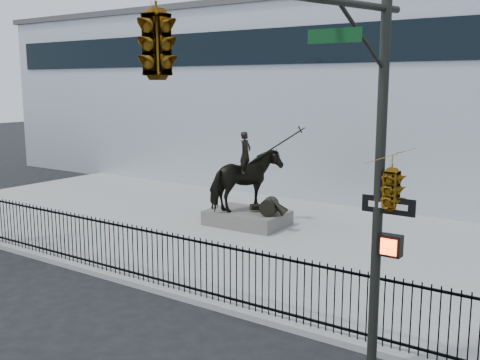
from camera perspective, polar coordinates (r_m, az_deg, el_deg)
The scene contains 7 objects.
ground at distance 14.88m, azimuth -13.66°, elevation -11.68°, with size 120.00×120.00×0.00m, color black.
plaza at distance 19.91m, azimuth 1.60°, elevation -5.63°, with size 30.00×12.00×0.15m, color #969693.
building at distance 30.92m, azimuth 15.08°, elevation 7.86°, with size 44.00×14.00×9.00m, color silver.
picket_fence at distance 15.38m, azimuth -10.30°, elevation -7.27°, with size 22.10×0.10×1.50m.
statue_plinth at distance 20.96m, azimuth 0.74°, elevation -3.87°, with size 2.86×1.96×0.54m, color #55534E.
equestrian_statue at distance 20.65m, azimuth 0.88°, elevation -0.14°, with size 3.66×2.32×3.10m.
traffic_signal_right at distance 8.15m, azimuth 5.16°, elevation 6.03°, with size 2.17×6.86×7.00m.
Camera 1 is at (10.49, -9.07, 5.39)m, focal length 42.00 mm.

